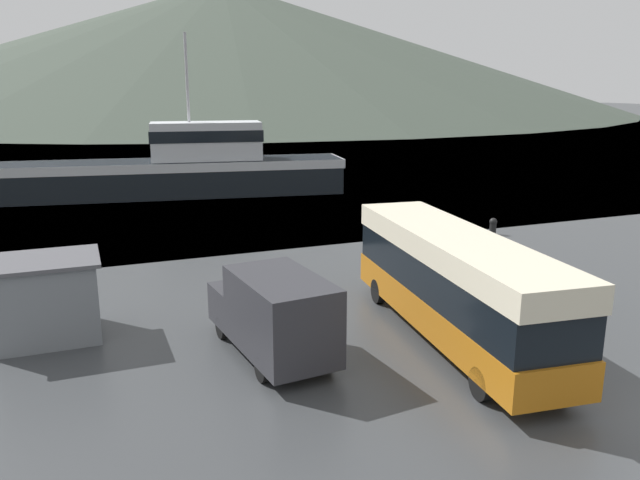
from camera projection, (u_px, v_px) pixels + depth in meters
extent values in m
plane|color=slate|center=(135.00, 120.00, 140.60)|extent=(240.00, 240.00, 0.00)
cone|color=#3D473D|center=(225.00, 47.00, 195.16)|extent=(239.21, 239.21, 38.19)
cube|color=#B26614|center=(453.00, 310.00, 19.81)|extent=(3.64, 11.13, 1.05)
cube|color=black|center=(455.00, 276.00, 19.54)|extent=(3.57, 10.91, 1.20)
cube|color=beige|center=(456.00, 246.00, 19.30)|extent=(3.64, 11.13, 0.75)
cube|color=black|center=(390.00, 241.00, 24.73)|extent=(2.16, 0.30, 1.62)
cylinder|color=black|center=(378.00, 291.00, 23.25)|extent=(0.40, 0.93, 0.90)
cylinder|color=black|center=(432.00, 286.00, 23.80)|extent=(0.40, 0.93, 0.90)
cylinder|color=black|center=(482.00, 383.00, 16.09)|extent=(0.40, 0.93, 0.90)
cylinder|color=black|center=(554.00, 374.00, 16.63)|extent=(0.40, 0.93, 0.90)
cube|color=#2D2D33|center=(281.00, 315.00, 18.00)|extent=(2.55, 4.06, 2.26)
cube|color=#2D2D33|center=(247.00, 303.00, 20.49)|extent=(2.32, 1.87, 1.24)
cube|color=black|center=(256.00, 280.00, 19.55)|extent=(1.83, 0.25, 0.79)
cylinder|color=black|center=(222.00, 328.00, 20.02)|extent=(0.29, 0.72, 0.70)
cylinder|color=black|center=(277.00, 318.00, 20.89)|extent=(0.29, 0.72, 0.70)
cylinder|color=black|center=(263.00, 370.00, 17.09)|extent=(0.29, 0.72, 0.70)
cylinder|color=black|center=(325.00, 356.00, 17.95)|extent=(0.29, 0.72, 0.70)
cube|color=black|center=(174.00, 178.00, 45.39)|extent=(24.79, 7.94, 2.56)
cube|color=silver|center=(173.00, 165.00, 45.16)|extent=(25.04, 8.02, 0.64)
cube|color=silver|center=(207.00, 141.00, 45.26)|extent=(8.18, 4.12, 2.72)
cube|color=black|center=(206.00, 135.00, 45.16)|extent=(8.35, 4.22, 0.82)
cylinder|color=#B2B2B7|center=(187.00, 78.00, 43.93)|extent=(0.20, 0.20, 6.16)
cube|color=green|center=(548.00, 289.00, 23.27)|extent=(0.95, 1.30, 1.02)
cube|color=#227D3C|center=(549.00, 275.00, 23.13)|extent=(1.04, 1.43, 0.11)
cube|color=slate|center=(46.00, 301.00, 19.80)|extent=(3.11, 2.48, 2.53)
cube|color=#4C4C51|center=(42.00, 261.00, 19.48)|extent=(3.42, 2.72, 0.12)
cube|color=black|center=(113.00, 178.00, 50.70)|extent=(4.30, 6.07, 0.96)
cylinder|color=black|center=(493.00, 229.00, 33.83)|extent=(0.36, 0.36, 0.59)
sphere|color=black|center=(493.00, 222.00, 33.73)|extent=(0.41, 0.41, 0.41)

